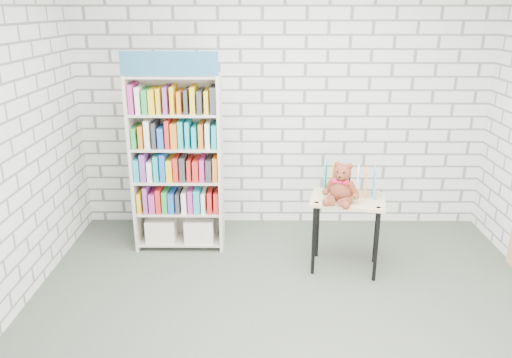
{
  "coord_description": "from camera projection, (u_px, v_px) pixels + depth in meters",
  "views": [
    {
      "loc": [
        -0.25,
        -3.44,
        2.4
      ],
      "look_at": [
        -0.29,
        0.95,
        0.88
      ],
      "focal_mm": 35.0,
      "sensor_mm": 36.0,
      "label": 1
    }
  ],
  "objects": [
    {
      "name": "table_books",
      "position": [
        349.0,
        180.0,
        4.67
      ],
      "size": [
        0.5,
        0.3,
        0.28
      ],
      "color": "#29AAB2",
      "rests_on": "display_table"
    },
    {
      "name": "display_table",
      "position": [
        347.0,
        208.0,
        4.65
      ],
      "size": [
        0.75,
        0.6,
        0.72
      ],
      "color": "tan",
      "rests_on": "ground"
    },
    {
      "name": "room_shell",
      "position": [
        297.0,
        101.0,
        3.45
      ],
      "size": [
        4.52,
        4.02,
        2.81
      ],
      "color": "silver",
      "rests_on": "ground"
    },
    {
      "name": "teddy_bear",
      "position": [
        341.0,
        186.0,
        4.49
      ],
      "size": [
        0.34,
        0.33,
        0.37
      ],
      "color": "brown",
      "rests_on": "display_table"
    },
    {
      "name": "bookshelf",
      "position": [
        178.0,
        162.0,
        5.02
      ],
      "size": [
        0.9,
        0.35,
        2.02
      ],
      "color": "beige",
      "rests_on": "ground"
    },
    {
      "name": "ground",
      "position": [
        291.0,
        320.0,
        4.03
      ],
      "size": [
        4.5,
        4.5,
        0.0
      ],
      "primitive_type": "plane",
      "color": "#454D41",
      "rests_on": "ground"
    }
  ]
}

